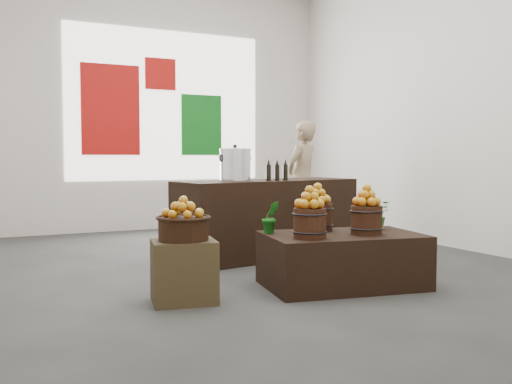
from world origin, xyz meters
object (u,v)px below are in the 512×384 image
shopper (302,180)px  counter (267,219)px  display_table (342,260)px  wicker_basket (184,229)px  stock_pot_left (235,166)px  crate (184,271)px

shopper → counter: bearing=17.0°
display_table → counter: counter is taller
wicker_basket → display_table: size_ratio=0.29×
counter → stock_pot_left: size_ratio=6.47×
crate → shopper: 3.93m
counter → stock_pot_left: 0.77m
wicker_basket → shopper: shopper is taller
wicker_basket → counter: size_ratio=0.18×
counter → stock_pot_left: stock_pot_left is taller
counter → shopper: size_ratio=1.31×
crate → stock_pot_left: (1.12, 1.47, 0.82)m
wicker_basket → shopper: bearing=45.0°
counter → display_table: bearing=-102.5°
counter → stock_pot_left: bearing=180.0°
crate → shopper: bearing=45.0°
stock_pot_left → display_table: bearing=-77.4°
shopper → crate: bearing=16.6°
display_table → shopper: shopper is taller
stock_pot_left → counter: bearing=9.2°
display_table → stock_pot_left: 1.81m
display_table → stock_pot_left: bearing=112.9°
crate → display_table: size_ratio=0.36×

